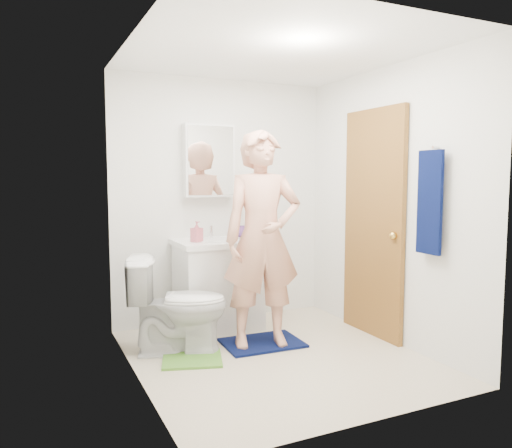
% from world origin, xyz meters
% --- Properties ---
extents(floor, '(2.20, 2.40, 0.02)m').
position_xyz_m(floor, '(0.00, 0.00, -0.01)').
color(floor, beige).
rests_on(floor, ground).
extents(ceiling, '(2.20, 2.40, 0.02)m').
position_xyz_m(ceiling, '(0.00, 0.00, 2.41)').
color(ceiling, white).
rests_on(ceiling, ground).
extents(wall_back, '(2.20, 0.02, 2.40)m').
position_xyz_m(wall_back, '(0.00, 1.21, 1.20)').
color(wall_back, silver).
rests_on(wall_back, ground).
extents(wall_front, '(2.20, 0.02, 2.40)m').
position_xyz_m(wall_front, '(0.00, -1.21, 1.20)').
color(wall_front, silver).
rests_on(wall_front, ground).
extents(wall_left, '(0.02, 2.40, 2.40)m').
position_xyz_m(wall_left, '(-1.11, 0.00, 1.20)').
color(wall_left, silver).
rests_on(wall_left, ground).
extents(wall_right, '(0.02, 2.40, 2.40)m').
position_xyz_m(wall_right, '(1.11, 0.00, 1.20)').
color(wall_right, silver).
rests_on(wall_right, ground).
extents(vanity_cabinet, '(0.75, 0.55, 0.80)m').
position_xyz_m(vanity_cabinet, '(-0.15, 0.91, 0.40)').
color(vanity_cabinet, white).
rests_on(vanity_cabinet, floor).
extents(countertop, '(0.79, 0.59, 0.05)m').
position_xyz_m(countertop, '(-0.15, 0.91, 0.83)').
color(countertop, white).
rests_on(countertop, vanity_cabinet).
extents(sink_basin, '(0.40, 0.40, 0.03)m').
position_xyz_m(sink_basin, '(-0.15, 0.91, 0.84)').
color(sink_basin, white).
rests_on(sink_basin, countertop).
extents(faucet, '(0.03, 0.03, 0.12)m').
position_xyz_m(faucet, '(-0.15, 1.09, 0.91)').
color(faucet, silver).
rests_on(faucet, countertop).
extents(medicine_cabinet, '(0.50, 0.12, 0.70)m').
position_xyz_m(medicine_cabinet, '(-0.15, 1.14, 1.60)').
color(medicine_cabinet, white).
rests_on(medicine_cabinet, wall_back).
extents(mirror_panel, '(0.46, 0.01, 0.66)m').
position_xyz_m(mirror_panel, '(-0.15, 1.08, 1.60)').
color(mirror_panel, white).
rests_on(mirror_panel, wall_back).
extents(door, '(0.05, 0.80, 2.05)m').
position_xyz_m(door, '(1.07, 0.15, 1.02)').
color(door, olive).
rests_on(door, ground).
extents(door_knob, '(0.07, 0.07, 0.07)m').
position_xyz_m(door_knob, '(1.03, -0.17, 0.95)').
color(door_knob, gold).
rests_on(door_knob, door).
extents(towel, '(0.03, 0.24, 0.80)m').
position_xyz_m(towel, '(1.03, -0.57, 1.25)').
color(towel, '#060F3D').
rests_on(towel, wall_right).
extents(towel_hook, '(0.06, 0.02, 0.02)m').
position_xyz_m(towel_hook, '(1.07, -0.57, 1.67)').
color(towel_hook, silver).
rests_on(towel_hook, wall_right).
extents(toilet, '(0.89, 0.68, 0.80)m').
position_xyz_m(toilet, '(-0.68, 0.43, 0.40)').
color(toilet, white).
rests_on(toilet, floor).
extents(bath_mat, '(0.69, 0.51, 0.02)m').
position_xyz_m(bath_mat, '(0.03, 0.31, 0.01)').
color(bath_mat, '#060F3D').
rests_on(bath_mat, floor).
extents(green_rug, '(0.56, 0.51, 0.02)m').
position_xyz_m(green_rug, '(-0.64, 0.20, 0.01)').
color(green_rug, '#599933').
rests_on(green_rug, floor).
extents(soap_dispenser, '(0.11, 0.12, 0.19)m').
position_xyz_m(soap_dispenser, '(-0.37, 0.87, 0.94)').
color(soap_dispenser, '#CB5E6E').
rests_on(soap_dispenser, countertop).
extents(toothbrush_cup, '(0.16, 0.16, 0.11)m').
position_xyz_m(toothbrush_cup, '(0.15, 1.04, 0.90)').
color(toothbrush_cup, '#693C85').
rests_on(toothbrush_cup, countertop).
extents(man, '(0.73, 0.56, 1.81)m').
position_xyz_m(man, '(0.00, 0.26, 0.93)').
color(man, tan).
rests_on(man, bath_mat).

